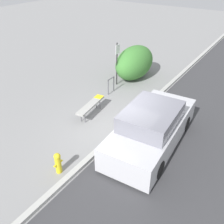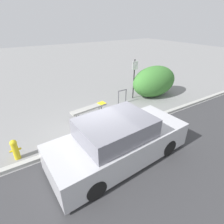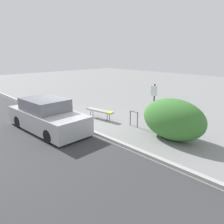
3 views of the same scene
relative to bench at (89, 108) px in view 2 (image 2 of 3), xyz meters
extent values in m
plane|color=gray|center=(-0.51, -1.75, -0.48)|extent=(60.00, 60.00, 0.00)
cube|color=#A8A8A3|center=(-0.51, -1.75, -0.41)|extent=(60.00, 0.20, 0.13)
cylinder|color=#515156|center=(-0.64, -0.18, -0.26)|extent=(0.04, 0.04, 0.45)
cylinder|color=#515156|center=(0.64, -0.01, -0.26)|extent=(0.04, 0.04, 0.45)
cylinder|color=#515156|center=(-0.67, 0.01, -0.26)|extent=(0.04, 0.04, 0.45)
cylinder|color=#515156|center=(0.62, 0.18, -0.26)|extent=(0.04, 0.04, 0.45)
cube|color=#999993|center=(-0.01, 0.00, 0.01)|extent=(1.88, 0.60, 0.09)
cube|color=yellow|center=(0.73, 0.10, 0.06)|extent=(0.40, 0.39, 0.01)
cylinder|color=#515156|center=(1.97, 0.44, -0.08)|extent=(0.05, 0.05, 0.80)
cylinder|color=#515156|center=(2.47, 0.43, -0.08)|extent=(0.05, 0.05, 0.80)
cylinder|color=#515156|center=(2.22, 0.43, 0.32)|extent=(0.55, 0.06, 0.05)
cylinder|color=black|center=(3.22, 0.74, 0.67)|extent=(0.06, 0.06, 2.30)
cube|color=white|center=(3.22, 0.70, 1.49)|extent=(0.36, 0.02, 0.46)
cylinder|color=gold|center=(-3.35, -1.29, -0.18)|extent=(0.20, 0.20, 0.60)
sphere|color=gold|center=(-3.35, -1.29, 0.18)|extent=(0.22, 0.22, 0.22)
cylinder|color=gold|center=(-3.49, -1.29, -0.12)|extent=(0.08, 0.07, 0.07)
cylinder|color=gold|center=(-3.21, -1.29, -0.12)|extent=(0.08, 0.07, 0.07)
ellipsoid|color=#3D7A33|center=(4.53, 0.40, 0.44)|extent=(2.97, 1.71, 1.84)
cylinder|color=black|center=(1.08, -2.14, -0.18)|extent=(0.61, 0.22, 0.60)
cylinder|color=black|center=(1.18, -3.86, -0.18)|extent=(0.61, 0.22, 0.60)
cylinder|color=black|center=(-1.84, -2.31, -0.18)|extent=(0.61, 0.22, 0.60)
cylinder|color=black|center=(-1.74, -4.04, -0.18)|extent=(0.61, 0.22, 0.60)
cube|color=#B7B7BC|center=(-0.33, -3.09, 0.06)|extent=(4.82, 2.15, 0.88)
cube|color=slate|center=(-0.52, -3.10, 0.79)|extent=(2.36, 1.81, 0.61)
camera|label=1|loc=(-7.27, -5.99, 5.46)|focal=40.00mm
camera|label=2|loc=(-3.00, -6.88, 3.77)|focal=28.00mm
camera|label=3|loc=(9.39, -7.80, 3.30)|focal=35.00mm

